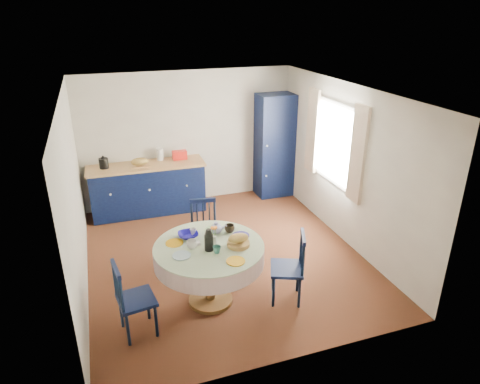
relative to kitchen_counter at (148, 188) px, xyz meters
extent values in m
plane|color=black|center=(0.86, -1.96, -0.48)|extent=(4.50, 4.50, 0.00)
plane|color=white|center=(0.86, -1.96, 2.02)|extent=(4.50, 4.50, 0.00)
cube|color=silver|center=(0.86, 0.29, 0.77)|extent=(4.00, 0.02, 2.50)
cube|color=silver|center=(-1.14, -1.96, 0.77)|extent=(0.02, 4.50, 2.50)
cube|color=silver|center=(2.86, -1.96, 0.77)|extent=(0.02, 4.50, 2.50)
plane|color=white|center=(2.86, -1.66, 1.02)|extent=(0.00, 1.20, 1.20)
cube|color=white|center=(2.78, -2.36, 1.07)|extent=(0.05, 0.34, 1.45)
cube|color=white|center=(2.78, -0.96, 1.07)|extent=(0.05, 0.34, 1.45)
cube|color=black|center=(0.00, 0.00, -0.03)|extent=(2.03, 0.65, 0.89)
cube|color=tan|center=(0.00, 0.00, 0.43)|extent=(2.09, 0.69, 0.04)
cube|color=#A11810|center=(0.64, 0.07, 0.53)|extent=(0.26, 0.15, 0.16)
cube|color=tan|center=(-0.11, -0.06, 0.46)|extent=(0.35, 0.25, 0.02)
ellipsoid|color=#AC8342|center=(-0.11, -0.06, 0.54)|extent=(0.31, 0.20, 0.13)
cylinder|color=silver|center=(0.29, 0.15, 0.56)|extent=(0.12, 0.12, 0.22)
cube|color=black|center=(2.52, 0.04, 0.54)|extent=(0.71, 0.51, 2.03)
cylinder|color=white|center=(2.25, -0.22, 0.64)|extent=(0.04, 0.02, 0.04)
cylinder|color=white|center=(2.25, -0.22, 0.03)|extent=(0.04, 0.02, 0.04)
cylinder|color=#553C18|center=(0.37, -2.96, -0.45)|extent=(0.56, 0.56, 0.05)
cylinder|color=#553C18|center=(0.37, -2.96, -0.07)|extent=(0.12, 0.12, 0.75)
cylinder|color=#553C18|center=(0.37, -2.96, 0.32)|extent=(1.30, 1.30, 0.03)
cylinder|color=silver|center=(0.37, -2.96, 0.23)|extent=(1.36, 1.36, 0.22)
cylinder|color=silver|center=(0.37, -2.96, 0.34)|extent=(1.36, 1.36, 0.01)
cylinder|color=#85A7B0|center=(0.01, -3.08, 0.36)|extent=(0.22, 0.22, 0.01)
cylinder|color=#C48309|center=(0.57, -3.40, 0.36)|extent=(0.22, 0.22, 0.01)
cylinder|color=navy|center=(0.82, -2.85, 0.36)|extent=(0.22, 0.22, 0.01)
cylinder|color=#84AF6E|center=(0.53, -2.59, 0.36)|extent=(0.22, 0.22, 0.01)
cylinder|color=#C48309|center=(-0.02, -2.77, 0.36)|extent=(0.22, 0.22, 0.01)
cylinder|color=#A67B42|center=(0.72, -3.07, 0.37)|extent=(0.28, 0.28, 0.05)
ellipsoid|color=#AC8342|center=(0.72, -3.07, 0.45)|extent=(0.26, 0.16, 0.11)
cube|color=silver|center=(0.23, -2.89, 0.37)|extent=(0.10, 0.07, 0.04)
cylinder|color=black|center=(-0.38, -3.38, -0.26)|extent=(0.04, 0.04, 0.43)
cylinder|color=black|center=(-0.43, -3.05, -0.26)|extent=(0.04, 0.04, 0.43)
cylinder|color=black|center=(-0.70, -3.43, -0.26)|extent=(0.04, 0.04, 0.43)
cylinder|color=black|center=(-0.75, -3.09, -0.26)|extent=(0.04, 0.04, 0.43)
cube|color=black|center=(-0.57, -3.24, -0.03)|extent=(0.46, 0.47, 0.04)
cylinder|color=black|center=(-0.72, -3.43, 0.22)|extent=(0.04, 0.04, 0.48)
cylinder|color=black|center=(-0.77, -3.09, 0.22)|extent=(0.04, 0.04, 0.48)
cube|color=black|center=(-0.75, -3.26, 0.44)|extent=(0.09, 0.38, 0.06)
cylinder|color=black|center=(-0.73, -3.35, 0.20)|extent=(0.02, 0.02, 0.40)
cylinder|color=black|center=(-0.75, -3.26, 0.20)|extent=(0.02, 0.02, 0.40)
cylinder|color=black|center=(-0.76, -3.17, 0.20)|extent=(0.02, 0.02, 0.40)
cylinder|color=black|center=(0.36, -2.13, -0.26)|extent=(0.04, 0.04, 0.43)
cylinder|color=black|center=(0.69, -2.19, -0.26)|extent=(0.04, 0.04, 0.43)
cylinder|color=black|center=(0.41, -1.81, -0.26)|extent=(0.04, 0.04, 0.43)
cylinder|color=black|center=(0.75, -1.87, -0.26)|extent=(0.04, 0.04, 0.43)
cube|color=black|center=(0.55, -2.00, -0.02)|extent=(0.49, 0.47, 0.04)
cylinder|color=black|center=(0.42, -1.79, 0.22)|extent=(0.04, 0.04, 0.48)
cylinder|color=black|center=(0.75, -1.85, 0.22)|extent=(0.04, 0.04, 0.48)
cube|color=black|center=(0.59, -1.82, 0.44)|extent=(0.38, 0.11, 0.06)
cylinder|color=black|center=(0.50, -1.81, 0.20)|extent=(0.02, 0.02, 0.40)
cylinder|color=black|center=(0.59, -1.82, 0.20)|extent=(0.02, 0.02, 0.40)
cylinder|color=black|center=(0.68, -1.84, 0.20)|extent=(0.02, 0.02, 0.40)
cylinder|color=black|center=(1.23, -3.00, -0.26)|extent=(0.04, 0.04, 0.44)
cylinder|color=black|center=(1.10, -3.32, -0.26)|extent=(0.04, 0.04, 0.44)
cylinder|color=black|center=(1.53, -3.12, -0.26)|extent=(0.04, 0.04, 0.44)
cylinder|color=black|center=(1.40, -3.44, -0.26)|extent=(0.04, 0.04, 0.44)
cube|color=black|center=(1.31, -3.22, -0.02)|extent=(0.54, 0.55, 0.04)
cylinder|color=black|center=(1.55, -3.13, 0.22)|extent=(0.04, 0.04, 0.49)
cylinder|color=black|center=(1.42, -3.45, 0.22)|extent=(0.04, 0.04, 0.49)
cube|color=black|center=(1.48, -3.29, 0.45)|extent=(0.18, 0.37, 0.06)
cylinder|color=black|center=(1.52, -3.20, 0.20)|extent=(0.02, 0.02, 0.41)
cylinder|color=black|center=(1.48, -3.29, 0.20)|extent=(0.02, 0.02, 0.41)
cylinder|color=black|center=(1.45, -3.37, 0.20)|extent=(0.02, 0.02, 0.41)
imported|color=silver|center=(0.16, -2.95, 0.40)|extent=(0.13, 0.13, 0.10)
imported|color=#306B60|center=(0.42, -3.15, 0.39)|extent=(0.10, 0.10, 0.09)
imported|color=black|center=(0.72, -2.71, 0.40)|extent=(0.13, 0.13, 0.10)
imported|color=silver|center=(0.26, -2.62, 0.39)|extent=(0.09, 0.09, 0.08)
imported|color=navy|center=(0.18, -2.67, 0.38)|extent=(0.25, 0.25, 0.06)
camera|label=1|loc=(-0.73, -7.38, 3.03)|focal=32.00mm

